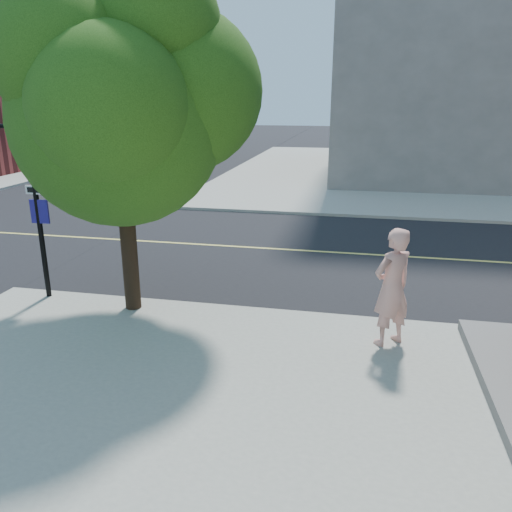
# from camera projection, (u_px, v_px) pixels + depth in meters

# --- Properties ---
(ground) EXTENTS (140.00, 140.00, 0.00)m
(ground) POSITION_uv_depth(u_px,v_px,m) (54.00, 296.00, 11.15)
(ground) COLOR black
(ground) RESTS_ON ground
(road_ew) EXTENTS (140.00, 9.00, 0.01)m
(road_ew) POSITION_uv_depth(u_px,v_px,m) (140.00, 241.00, 15.35)
(road_ew) COLOR black
(road_ew) RESTS_ON ground
(sidewalk_ne) EXTENTS (29.00, 25.00, 0.12)m
(sidewalk_ne) POSITION_uv_depth(u_px,v_px,m) (487.00, 173.00, 28.59)
(sidewalk_ne) COLOR #9C9C8F
(sidewalk_ne) RESTS_ON ground
(man_on_phone) EXTENTS (0.89, 0.86, 2.06)m
(man_on_phone) POSITION_uv_depth(u_px,v_px,m) (392.00, 287.00, 8.45)
(man_on_phone) COLOR #E09C8F
(man_on_phone) RESTS_ON sidewalk_se
(street_tree) EXTENTS (4.79, 4.36, 6.36)m
(street_tree) POSITION_uv_depth(u_px,v_px,m) (123.00, 95.00, 8.99)
(street_tree) COLOR black
(street_tree) RESTS_ON sidewalk_se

